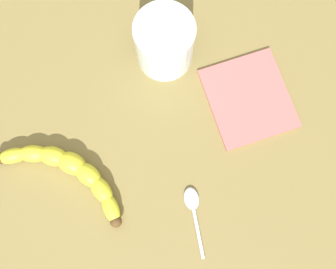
% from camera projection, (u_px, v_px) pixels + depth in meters
% --- Properties ---
extents(wooden_tabletop, '(1.20, 1.20, 0.03)m').
position_uv_depth(wooden_tabletop, '(113.00, 141.00, 0.66)').
color(wooden_tabletop, olive).
rests_on(wooden_tabletop, ground).
extents(banana, '(0.11, 0.22, 0.03)m').
position_uv_depth(banana, '(68.00, 171.00, 0.61)').
color(banana, yellow).
rests_on(banana, wooden_tabletop).
extents(smoothie_glass, '(0.10, 0.10, 0.10)m').
position_uv_depth(smoothie_glass, '(165.00, 44.00, 0.62)').
color(smoothie_glass, silver).
rests_on(smoothie_glass, wooden_tabletop).
extents(teaspoon, '(0.11, 0.06, 0.01)m').
position_uv_depth(teaspoon, '(192.00, 203.00, 0.62)').
color(teaspoon, silver).
rests_on(teaspoon, wooden_tabletop).
extents(folded_napkin, '(0.19, 0.19, 0.01)m').
position_uv_depth(folded_napkin, '(249.00, 98.00, 0.65)').
color(folded_napkin, '#BC6660').
rests_on(folded_napkin, wooden_tabletop).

